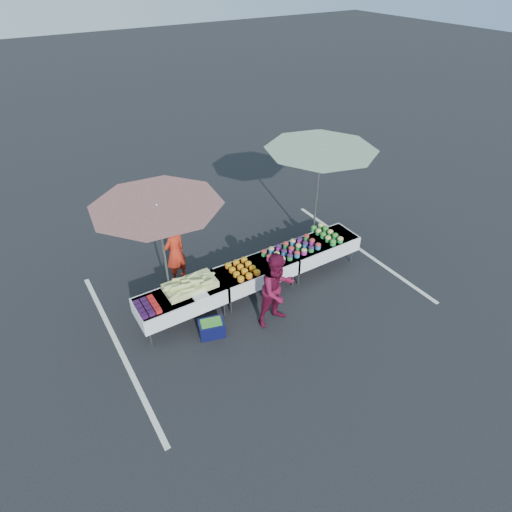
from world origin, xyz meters
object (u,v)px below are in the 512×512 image
table_left (181,300)px  table_center (256,271)px  customer (277,289)px  vendor (175,252)px  storage_bin (212,328)px  umbrella_right (320,158)px  table_right (320,247)px  umbrella_left (158,215)px

table_left → table_center: size_ratio=1.00×
table_left → customer: customer is taller
table_center → vendor: 1.91m
table_left → storage_bin: (0.33, -0.66, -0.41)m
storage_bin → customer: bearing=1.2°
customer → storage_bin: customer is taller
customer → storage_bin: size_ratio=2.86×
table_left → storage_bin: table_left is taller
customer → table_left: bearing=145.1°
table_center → umbrella_right: umbrella_right is taller
table_right → umbrella_left: bearing=171.8°
umbrella_left → umbrella_right: (4.10, 0.28, 0.10)m
umbrella_left → storage_bin: 2.50m
table_center → storage_bin: (-1.47, -0.66, -0.41)m
table_right → table_left: bearing=180.0°
table_center → umbrella_left: bearing=164.1°
table_left → table_center: (1.80, 0.00, 0.00)m
customer → table_right: bearing=23.8°
table_center → umbrella_left: (-1.84, 0.52, 1.76)m
vendor → customer: (1.19, -2.38, 0.08)m
umbrella_left → umbrella_right: 4.11m
vendor → table_right: bearing=137.8°
table_right → storage_bin: (-3.27, -0.66, -0.41)m
vendor → umbrella_left: size_ratio=0.49×
table_center → umbrella_right: 3.03m
umbrella_right → table_left: bearing=-168.8°
table_center → customer: 1.05m
table_left → umbrella_left: bearing=94.3°
vendor → umbrella_left: 1.87m
customer → vendor: bearing=112.7°
table_left → umbrella_right: umbrella_right is taller
table_center → table_right: size_ratio=1.00×
table_left → table_center: same height
umbrella_right → storage_bin: umbrella_right is taller
vendor → umbrella_left: (-0.52, -0.85, 1.58)m
storage_bin → table_center: bearing=40.0°
vendor → customer: bearing=98.1°
storage_bin → umbrella_right: bearing=37.3°
table_right → umbrella_left: (-3.64, 0.52, 1.76)m
table_right → umbrella_right: (0.46, 0.80, 1.86)m
table_left → umbrella_right: (4.06, 0.80, 1.86)m
customer → umbrella_right: (2.39, 1.81, 1.61)m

